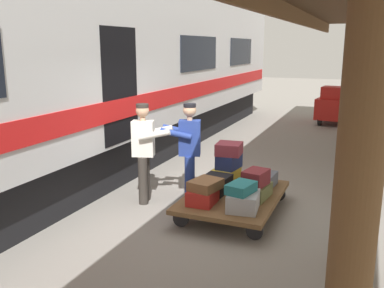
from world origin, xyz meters
name	(u,v)px	position (x,y,z in m)	size (l,w,h in m)	color
ground_plane	(235,209)	(0.00, 0.00, 0.00)	(60.00, 60.00, 0.00)	gray
train_car	(52,77)	(3.62, 0.00, 2.06)	(3.02, 21.18, 4.00)	silver
luggage_cart	(234,197)	(-0.03, 0.16, 0.27)	(1.40, 2.06, 0.31)	brown
suitcase_gray_aluminum	(243,201)	(-0.34, 0.73, 0.44)	(0.43, 0.52, 0.25)	#9EA0A5
suitcase_black_hardshell	(215,184)	(0.29, 0.16, 0.44)	(0.41, 0.56, 0.26)	black
suitcase_slate_roller	(262,180)	(-0.34, -0.40, 0.42)	(0.41, 0.59, 0.22)	#4C515B
suitcase_olive_duffel	(253,191)	(-0.34, 0.16, 0.42)	(0.46, 0.57, 0.21)	brown
suitcase_red_plastic	(203,197)	(0.29, 0.73, 0.42)	(0.38, 0.47, 0.22)	#AD231E
suitcase_yellow_case	(226,175)	(0.29, -0.40, 0.43)	(0.36, 0.50, 0.24)	gold
suitcase_maroon_trunk	(256,178)	(-0.38, 0.17, 0.64)	(0.31, 0.43, 0.24)	maroon
suitcase_brown_leather	(206,185)	(0.26, 0.69, 0.60)	(0.38, 0.48, 0.15)	brown
suitcase_navy_fabric	(229,161)	(0.25, -0.43, 0.68)	(0.32, 0.45, 0.25)	navy
suitcase_burgundy_valise	(229,149)	(0.25, -0.41, 0.91)	(0.42, 0.43, 0.20)	maroon
suitcase_teal_softside	(241,188)	(-0.31, 0.73, 0.64)	(0.31, 0.45, 0.15)	#1E666B
porter_in_overalls	(189,149)	(0.86, -0.06, 0.93)	(0.73, 0.57, 1.70)	navy
porter_by_door	(145,150)	(1.52, 0.27, 0.93)	(0.73, 0.56, 1.70)	#332D28
baggage_tug	(336,106)	(-0.88, -8.89, 0.63)	(1.29, 1.82, 1.30)	#B21E19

